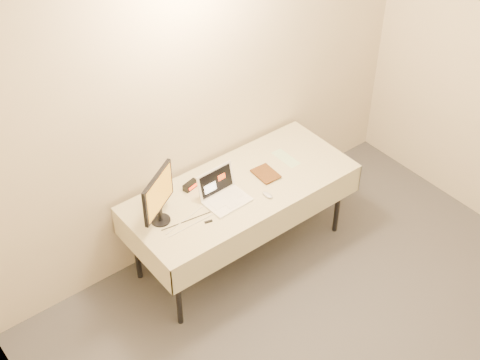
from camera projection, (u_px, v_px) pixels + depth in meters
back_wall at (204, 95)px, 5.10m from camera, size 4.00×0.10×2.70m
table at (241, 192)px, 5.25m from camera, size 1.86×0.81×0.74m
laptop at (223, 193)px, 5.07m from camera, size 0.34×0.29×0.23m
monitor at (158, 195)px, 4.75m from camera, size 0.37×0.24×0.43m
book at (258, 168)px, 5.22m from camera, size 0.16×0.03×0.22m
alarm_clock at (190, 185)px, 5.18m from camera, size 0.14×0.08×0.05m
clicker at (268, 195)px, 5.12m from camera, size 0.06×0.10×0.02m
paper_form at (286, 158)px, 5.49m from camera, size 0.10×0.26×0.00m
usb_dongle at (208, 222)px, 4.90m from camera, size 0.06×0.03×0.01m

